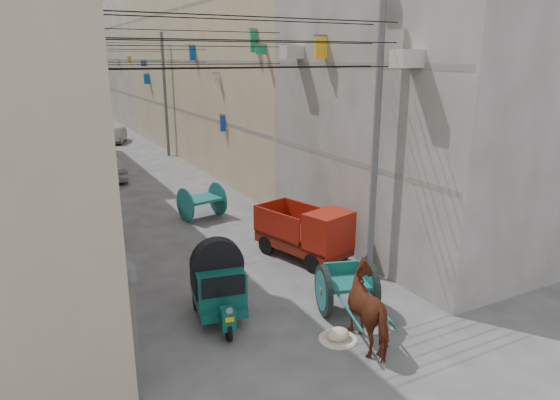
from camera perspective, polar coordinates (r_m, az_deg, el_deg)
building_row_right at (r=41.45m, az=-9.46°, el=15.83°), size 8.00×62.00×14.00m
end_cap_building at (r=71.32m, az=-24.42°, el=14.69°), size 22.00×10.00×13.00m
shutters_left at (r=16.32m, az=-21.52°, el=-2.78°), size 0.18×14.40×2.88m
signboards at (r=27.46m, az=-16.71°, el=9.06°), size 8.22×40.52×5.67m
ac_units at (r=15.66m, az=7.69°, el=19.52°), size 0.70×6.55×3.35m
utility_poles at (r=22.88m, az=-14.40°, el=9.40°), size 7.40×22.20×8.00m
overhead_cables at (r=20.24m, az=-13.10°, el=16.55°), size 7.40×22.52×1.12m
auto_rickshaw at (r=12.86m, az=-7.11°, el=-9.35°), size 1.59×2.38×1.62m
tonga_cart at (r=13.22m, az=7.65°, el=-9.89°), size 1.92×3.14×1.33m
mini_truck at (r=16.19m, az=3.57°, el=-4.11°), size 2.27×3.51×1.83m
second_cart at (r=20.77m, az=-8.94°, el=-0.09°), size 1.81×1.66×1.40m
feed_sack at (r=12.27m, az=6.65°, el=-14.98°), size 0.57×0.46×0.29m
horse at (r=11.91m, az=10.58°, el=-12.11°), size 1.30×2.21×1.76m
distant_car_white at (r=28.68m, az=-19.04°, el=3.52°), size 1.62×3.94×1.34m
distant_car_grey at (r=41.27m, az=-18.19°, el=7.02°), size 2.21×3.59×1.12m
distant_car_green at (r=48.47m, az=-21.31°, el=7.96°), size 2.29×4.07×1.11m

